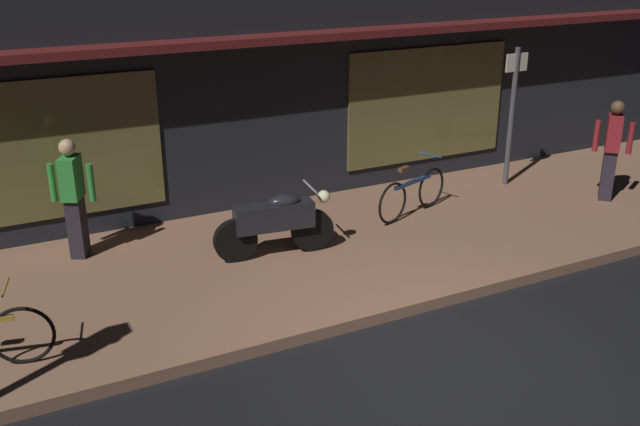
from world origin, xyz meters
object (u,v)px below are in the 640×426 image
bicycle_parked (412,193)px  person_photographer (73,196)px  motorcycle (277,222)px  person_bystander (612,148)px  sign_post (512,109)px

bicycle_parked → person_photographer: person_photographer is taller
motorcycle → person_photographer: (-2.44, 1.22, 0.38)m
person_bystander → sign_post: (-0.98, 1.36, 0.48)m
bicycle_parked → person_photographer: size_ratio=0.95×
bicycle_parked → sign_post: 2.59m
motorcycle → person_photographer: bearing=153.6°
person_photographer → person_bystander: same height
bicycle_parked → sign_post: sign_post is taller
bicycle_parked → sign_post: bearing=12.4°
person_photographer → sign_post: size_ratio=0.70×
person_bystander → sign_post: 1.74m
person_photographer → person_bystander: size_ratio=1.00×
person_bystander → person_photographer: bearing=168.9°
motorcycle → bicycle_parked: size_ratio=1.08×
person_photographer → motorcycle: bearing=-26.4°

